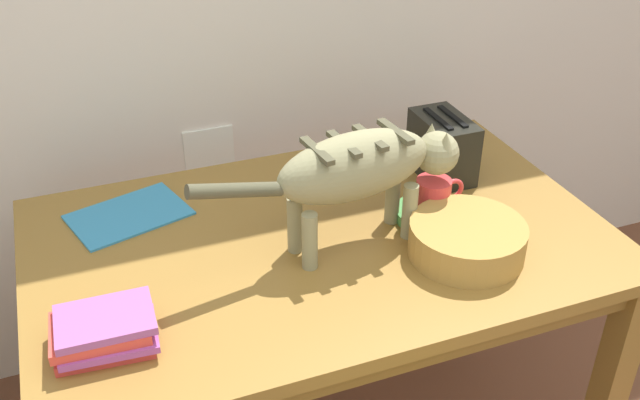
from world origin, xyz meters
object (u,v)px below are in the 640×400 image
Objects in this scene: dining_table at (320,264)px; cat at (363,168)px; book_stack at (104,332)px; wicker_basket at (467,239)px; magazine at (129,215)px; toaster at (442,147)px; saucer_bowl at (431,214)px; coffee_mug at (434,195)px.

dining_table is 2.07× the size of cat.
wicker_basket is at bearing 1.26° from book_stack.
wicker_basket is at bearing -33.89° from dining_table.
wicker_basket reaches higher than magazine.
toaster is at bearing 21.04° from dining_table.
dining_table is 0.30m from cat.
magazine is (-0.42, 0.25, 0.09)m from dining_table.
coffee_mug reaches higher than saucer_bowl.
toaster is (0.84, -0.09, 0.08)m from magazine.
book_stack is (-0.82, -0.18, 0.02)m from saucer_bowl.
dining_table is 5.15× the size of wicker_basket.
toaster reaches higher than saucer_bowl.
saucer_bowl is 1.39× the size of coffee_mug.
saucer_bowl is 0.87× the size of book_stack.
wicker_basket reaches higher than dining_table.
dining_table is at bearing 21.79° from book_stack.
toaster is (0.13, 0.19, 0.02)m from coffee_mug.
toaster is at bearing 21.46° from book_stack.
cat is 3.72× the size of saucer_bowl.
dining_table is at bearing -47.29° from magazine.
book_stack is 0.82m from wicker_basket.
wicker_basket is 1.35× the size of toaster.
cat is 3.35× the size of toaster.
wicker_basket is (0.29, -0.19, 0.13)m from dining_table.
cat is at bearing -47.75° from magazine.
book_stack is at bearing -158.21° from dining_table.
dining_table is 10.76× the size of coffee_mug.
book_stack is at bearing -82.49° from cat.
book_stack is 0.77× the size of wicker_basket.
magazine is at bearing -128.27° from cat.
dining_table is 0.33m from coffee_mug.
dining_table is 0.31m from saucer_bowl.
dining_table is 0.48m from toaster.
cat reaches higher than wicker_basket.
coffee_mug is (0.21, 0.02, -0.13)m from cat.
coffee_mug reaches higher than book_stack.
magazine is at bearing 173.75° from toaster.
coffee_mug is at bearing 89.69° from wicker_basket.
cat is 2.49× the size of wicker_basket.
toaster reaches higher than dining_table.
saucer_bowl is at bearing 90.00° from cat.
coffee_mug is at bearing -123.77° from toaster.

